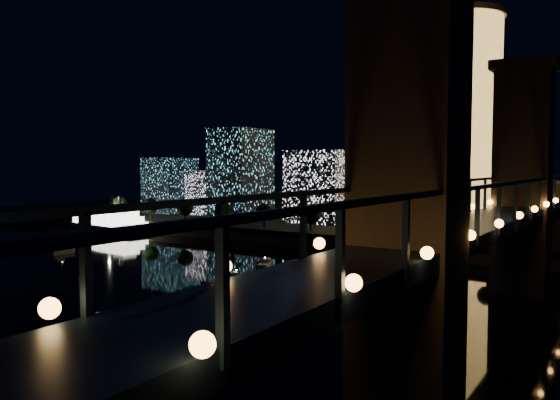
{
  "coord_description": "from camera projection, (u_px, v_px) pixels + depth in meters",
  "views": [
    {
      "loc": [
        86.06,
        -77.52,
        27.52
      ],
      "look_at": [
        -1.2,
        55.0,
        17.7
      ],
      "focal_mm": 35.0,
      "sensor_mm": 36.0,
      "label": 1
    }
  ],
  "objects": [
    {
      "name": "ground",
      "position": [
        140.0,
        299.0,
        113.56
      ],
      "size": [
        520.0,
        520.0,
        0.0
      ],
      "primitive_type": "plane",
      "color": "black",
      "rests_on": "ground"
    },
    {
      "name": "far_bank",
      "position": [
        410.0,
        222.0,
        246.78
      ],
      "size": [
        420.0,
        160.0,
        5.0
      ],
      "primitive_type": "cube",
      "color": "black",
      "rests_on": "ground"
    },
    {
      "name": "seawall",
      "position": [
        327.0,
        244.0,
        181.82
      ],
      "size": [
        420.0,
        6.0,
        3.0
      ],
      "primitive_type": "cube",
      "color": "#6B5E4C",
      "rests_on": "ground"
    },
    {
      "name": "tower_cylindrical",
      "position": [
        459.0,
        119.0,
        219.43
      ],
      "size": [
        34.0,
        34.0,
        82.85
      ],
      "color": "#FFB651",
      "rests_on": "far_bank"
    },
    {
      "name": "tower_rectangular",
      "position": [
        388.0,
        143.0,
        234.43
      ],
      "size": [
        20.56,
        20.56,
        65.41
      ],
      "primitive_type": "cube",
      "color": "#FFB651",
      "rests_on": "far_bank"
    },
    {
      "name": "midrise_blocks",
      "position": [
        239.0,
        182.0,
        246.44
      ],
      "size": [
        105.7,
        27.77,
        39.44
      ],
      "color": "silver",
      "rests_on": "far_bank"
    },
    {
      "name": "truss_bridge",
      "position": [
        464.0,
        243.0,
        79.98
      ],
      "size": [
        13.0,
        266.0,
        50.0
      ],
      "color": "navy",
      "rests_on": "ground"
    },
    {
      "name": "riverboat",
      "position": [
        106.0,
        221.0,
        236.56
      ],
      "size": [
        52.22,
        17.64,
        15.45
      ],
      "color": "silver",
      "rests_on": "ground"
    },
    {
      "name": "motorboats",
      "position": [
        148.0,
        287.0,
        120.86
      ],
      "size": [
        113.33,
        75.76,
        2.78
      ],
      "color": "silver",
      "rests_on": "ground"
    },
    {
      "name": "esplanade_trees",
      "position": [
        248.0,
        211.0,
        206.82
      ],
      "size": [
        166.38,
        6.97,
        8.98
      ],
      "color": "black",
      "rests_on": "far_bank"
    },
    {
      "name": "street_lamps",
      "position": [
        265.0,
        214.0,
        210.02
      ],
      "size": [
        132.7,
        0.7,
        5.65
      ],
      "color": "black",
      "rests_on": "far_bank"
    }
  ]
}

